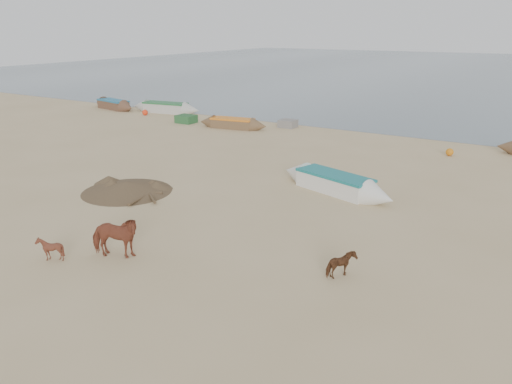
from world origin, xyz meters
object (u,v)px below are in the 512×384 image
(near_canoe, at_px, (335,183))
(calf_front, at_px, (50,249))
(cow_adult, at_px, (115,237))
(calf_right, at_px, (342,265))

(near_canoe, bearing_deg, calf_front, -96.84)
(calf_front, distance_m, near_canoe, 12.40)
(cow_adult, bearing_deg, near_canoe, -41.52)
(calf_right, bearing_deg, calf_front, 119.05)
(cow_adult, height_order, calf_front, cow_adult)
(calf_right, relative_size, near_canoe, 0.13)
(cow_adult, xyz_separation_m, near_canoe, (3.42, 10.08, -0.30))
(calf_front, bearing_deg, near_canoe, 168.02)
(cow_adult, xyz_separation_m, calf_right, (6.82, 2.55, -0.32))
(cow_adult, height_order, calf_right, cow_adult)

